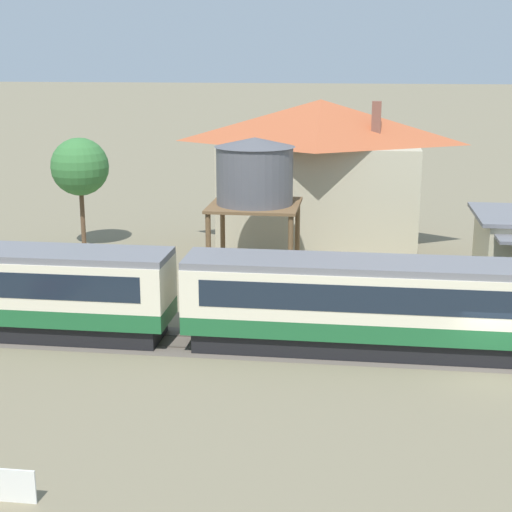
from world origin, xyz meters
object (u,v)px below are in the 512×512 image
Objects in this scene: passenger_train at (184,294)px; yard_tree_0 at (80,167)px; water_tower at (255,174)px; station_house_terracotta_roof at (319,174)px.

passenger_train is 19.70m from yard_tree_0.
water_tower is 14.40m from yard_tree_0.
station_house_terracotta_roof is at bearing 70.32° from water_tower.
station_house_terracotta_roof is 9.13m from water_tower.
passenger_train is 18.60m from station_house_terracotta_roof.
yard_tree_0 is (-10.52, 16.36, 3.13)m from passenger_train.
yard_tree_0 reaches higher than passenger_train.
yard_tree_0 is at bearing -175.02° from station_house_terracotta_roof.
station_house_terracotta_roof is 1.83× the size of yard_tree_0.
station_house_terracotta_roof is 1.62× the size of water_tower.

